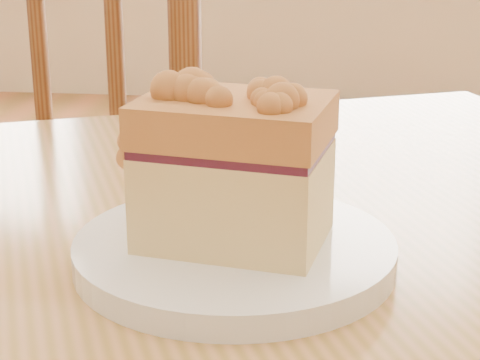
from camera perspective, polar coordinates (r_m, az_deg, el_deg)
The scene contains 3 objects.
cafe_chair_main at distance 1.27m, azimuth -9.60°, elevation -3.25°, with size 0.49×0.49×1.01m.
plate at distance 0.55m, azimuth -0.37°, elevation -5.01°, with size 0.21×0.21×0.02m.
cake_slice at distance 0.52m, azimuth -0.42°, elevation 1.39°, with size 0.13×0.11×0.11m.
Camera 1 is at (0.29, -0.19, 0.98)m, focal length 62.00 mm.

